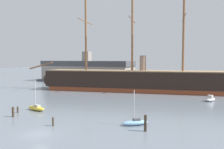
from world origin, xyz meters
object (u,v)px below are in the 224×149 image
at_px(motorboat_distant_centre, 154,83).
at_px(mooring_piling_midwater, 145,123).
at_px(dockside_warehouse_left, 87,71).
at_px(sailboat_foreground_left, 36,108).
at_px(mooring_piling_right_pair, 53,122).
at_px(sailboat_foreground_right, 135,122).
at_px(motorboat_alongside_stern, 211,99).
at_px(mooring_piling_nearest, 18,110).
at_px(mooring_piling_left_pair, 13,112).
at_px(tall_ship, 132,80).
at_px(seagull_in_flight, 143,17).

distance_m(motorboat_distant_centre, mooring_piling_midwater, 60.12).
bearing_deg(dockside_warehouse_left, motorboat_distant_centre, -2.39).
bearing_deg(sailboat_foreground_left, motorboat_distant_centre, 78.89).
relative_size(mooring_piling_right_pair, dockside_warehouse_left, 0.03).
height_order(sailboat_foreground_right, motorboat_alongside_stern, sailboat_foreground_right).
height_order(mooring_piling_nearest, mooring_piling_left_pair, mooring_piling_left_pair).
bearing_deg(mooring_piling_nearest, dockside_warehouse_left, 107.77).
height_order(motorboat_distant_centre, mooring_piling_midwater, mooring_piling_midwater).
height_order(mooring_piling_left_pair, dockside_warehouse_left, dockside_warehouse_left).
relative_size(tall_ship, mooring_piling_left_pair, 37.92).
relative_size(motorboat_alongside_stern, mooring_piling_left_pair, 2.24).
relative_size(sailboat_foreground_right, mooring_piling_left_pair, 3.13).
height_order(mooring_piling_left_pair, seagull_in_flight, seagull_in_flight).
relative_size(motorboat_alongside_stern, seagull_in_flight, 4.56).
bearing_deg(sailboat_foreground_left, tall_ship, 75.89).
relative_size(sailboat_foreground_left, seagull_in_flight, 7.02).
bearing_deg(dockside_warehouse_left, motorboat_alongside_stern, -30.01).
bearing_deg(dockside_warehouse_left, mooring_piling_right_pair, -64.08).
height_order(mooring_piling_midwater, dockside_warehouse_left, dockside_warehouse_left).
relative_size(tall_ship, dockside_warehouse_left, 1.46).
height_order(mooring_piling_right_pair, mooring_piling_midwater, mooring_piling_midwater).
bearing_deg(motorboat_distant_centre, sailboat_foreground_left, -101.11).
xyz_separation_m(tall_ship, mooring_piling_right_pair, (1.43, -41.36, -2.87)).
bearing_deg(mooring_piling_left_pair, seagull_in_flight, 37.00).
bearing_deg(seagull_in_flight, mooring_piling_nearest, -150.62).
height_order(tall_ship, sailboat_foreground_right, tall_ship).
relative_size(motorboat_distant_centre, mooring_piling_nearest, 3.81).
relative_size(motorboat_alongside_stern, mooring_piling_right_pair, 2.94).
height_order(tall_ship, mooring_piling_nearest, tall_ship).
height_order(mooring_piling_right_pair, dockside_warehouse_left, dockside_warehouse_left).
distance_m(tall_ship, motorboat_alongside_stern, 25.03).
height_order(motorboat_alongside_stern, mooring_piling_right_pair, motorboat_alongside_stern).
height_order(sailboat_foreground_left, mooring_piling_midwater, sailboat_foreground_left).
relative_size(sailboat_foreground_left, motorboat_distant_centre, 1.33).
height_order(motorboat_alongside_stern, mooring_piling_midwater, mooring_piling_midwater).
xyz_separation_m(mooring_piling_nearest, mooring_piling_midwater, (25.66, -1.12, 0.58)).
distance_m(mooring_piling_nearest, dockside_warehouse_left, 61.96).
distance_m(sailboat_foreground_right, seagull_in_flight, 21.26).
xyz_separation_m(mooring_piling_midwater, dockside_warehouse_left, (-44.52, 60.00, 3.55)).
distance_m(mooring_piling_nearest, mooring_piling_right_pair, 12.66).
distance_m(tall_ship, sailboat_foreground_left, 35.16).
height_order(motorboat_distant_centre, dockside_warehouse_left, dockside_warehouse_left).
height_order(mooring_piling_right_pair, seagull_in_flight, seagull_in_flight).
relative_size(motorboat_alongside_stern, mooring_piling_midwater, 1.68).
relative_size(sailboat_foreground_right, mooring_piling_midwater, 2.34).
xyz_separation_m(tall_ship, dockside_warehouse_left, (-29.31, 21.89, 1.19)).
bearing_deg(seagull_in_flight, mooring_piling_midwater, -71.65).
bearing_deg(mooring_piling_left_pair, mooring_piling_midwater, 3.85).
height_order(motorboat_alongside_stern, dockside_warehouse_left, dockside_warehouse_left).
bearing_deg(motorboat_alongside_stern, dockside_warehouse_left, 149.99).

